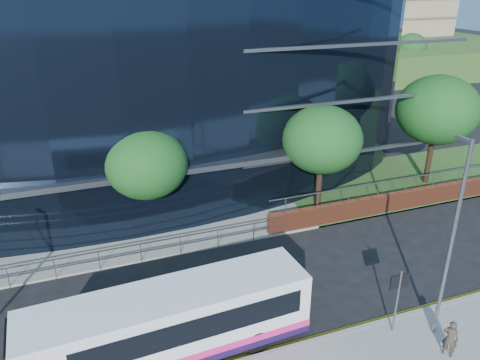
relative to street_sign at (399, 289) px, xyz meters
name	(u,v)px	position (x,y,z in m)	size (l,w,h in m)	color
ground	(272,335)	(-4.50, 1.59, -2.15)	(200.00, 200.00, 0.00)	black
kerb	(283,350)	(-4.50, 0.59, -2.07)	(80.00, 0.25, 0.16)	gray
yellow_line_outer	(281,348)	(-4.50, 0.79, -2.14)	(80.00, 0.08, 0.01)	gold
yellow_line_inner	(279,346)	(-4.50, 0.94, -2.14)	(80.00, 0.08, 0.01)	gold
far_forecourt	(94,231)	(-10.50, 12.59, -2.10)	(50.00, 8.00, 0.10)	gray
glass_office	(98,58)	(-8.50, 22.44, 5.85)	(44.00, 23.10, 16.00)	black
guard_railings	(54,264)	(-12.50, 8.59, -1.33)	(24.00, 0.05, 1.10)	slate
street_sign	(399,289)	(0.00, 0.00, 0.00)	(0.85, 0.09, 2.80)	slate
tree_far_b	(146,164)	(-7.50, 11.09, 2.06)	(4.29, 4.29, 6.05)	black
tree_far_c	(322,140)	(2.50, 10.59, 2.39)	(4.62, 4.62, 6.51)	black
tree_far_d	(437,110)	(11.50, 11.59, 3.04)	(5.28, 5.28, 7.44)	black
tree_dist_e	(318,52)	(19.50, 41.59, 2.39)	(4.62, 4.62, 6.51)	black
tree_dist_f	(411,46)	(35.50, 43.59, 2.06)	(4.29, 4.29, 6.05)	black
streetlight_east	(452,237)	(1.50, -0.59, 2.29)	(0.15, 0.77, 8.00)	slate
city_bus	(173,323)	(-8.36, 1.89, -0.65)	(10.55, 2.93, 2.82)	white
pedestrian_b	(450,338)	(1.10, -1.79, -1.23)	(0.56, 0.37, 1.53)	#393028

